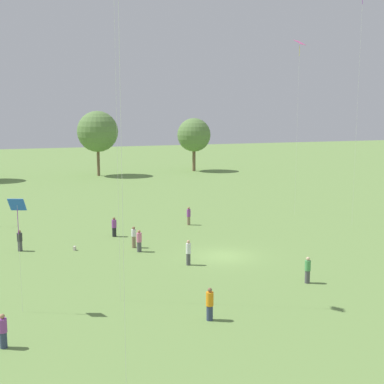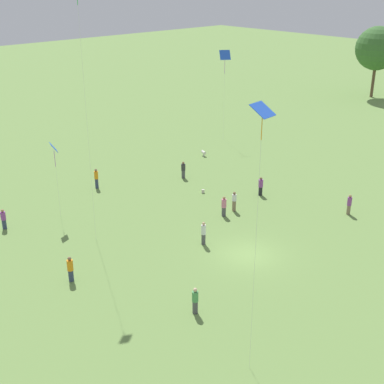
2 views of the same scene
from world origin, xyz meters
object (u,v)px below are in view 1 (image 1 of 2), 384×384
person_2 (308,270)px  person_8 (134,237)px  picnic_bag_0 (74,248)px  person_1 (20,241)px  person_0 (188,252)px  kite_1 (299,50)px  person_9 (189,216)px  kite_7 (114,8)px  person_6 (114,227)px  kite_6 (362,8)px  person_5 (3,331)px  person_4 (210,304)px  person_3 (139,241)px  kite_4 (17,208)px

person_2 → person_8: person_8 is taller
picnic_bag_0 → person_1: bearing=163.2°
person_0 → person_8: (-2.54, 6.05, -0.06)m
person_1 → kite_1: (28.12, 5.89, 16.15)m
person_9 → kite_7: 26.08m
person_6 → kite_6: size_ratio=0.08×
kite_6 → kite_7: size_ratio=1.21×
person_2 → person_9: size_ratio=0.98×
person_5 → picnic_bag_0: size_ratio=5.16×
person_4 → kite_7: 16.63m
person_2 → kite_1: bearing=-64.4°
person_2 → person_8: bearing=-1.7°
person_5 → kite_6: size_ratio=0.08×
person_3 → kite_4: 14.45m
kite_1 → picnic_bag_0: size_ratio=55.18×
kite_4 → person_6: bearing=-51.9°
kite_7 → picnic_bag_0: size_ratio=55.38×
person_3 → picnic_bag_0: (-4.73, 2.15, -0.70)m
person_3 → person_9: 10.48m
person_4 → kite_7: bearing=84.4°
kite_1 → person_3: bearing=-142.4°
person_6 → kite_1: size_ratio=0.10×
person_1 → kite_7: kite_7 is taller
person_0 → person_6: size_ratio=1.06×
person_4 → person_5: 10.32m
kite_4 → kite_7: (5.46, -0.13, 10.63)m
person_8 → person_3: bearing=157.6°
person_3 → kite_1: bearing=82.3°
kite_6 → picnic_bag_0: (-26.16, -0.07, -19.84)m
person_1 → kite_4: (-0.36, -13.40, 4.98)m
person_4 → person_8: (-0.26, 15.97, -0.02)m
person_2 → person_3: person_3 is taller
kite_4 → kite_7: bearing=-115.3°
person_8 → person_9: 9.57m
person_4 → picnic_bag_0: 17.47m
kite_6 → kite_1: bearing=92.8°
person_2 → person_9: person_9 is taller
person_0 → person_1: (-11.22, 8.07, -0.09)m
kite_1 → kite_4: kite_1 is taller
person_0 → kite_1: (16.89, 13.96, 16.06)m
person_0 → person_3: size_ratio=1.05×
person_1 → person_0: bearing=-45.3°
person_4 → kite_6: 33.19m
person_1 → person_4: 20.08m
person_0 → person_1: size_ratio=1.09×
person_6 → picnic_bag_0: 5.27m
person_4 → person_5: bearing=132.7°
person_1 → person_5: (-1.37, -17.82, -0.00)m
person_0 → person_5: 15.93m
person_0 → kite_1: 27.17m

